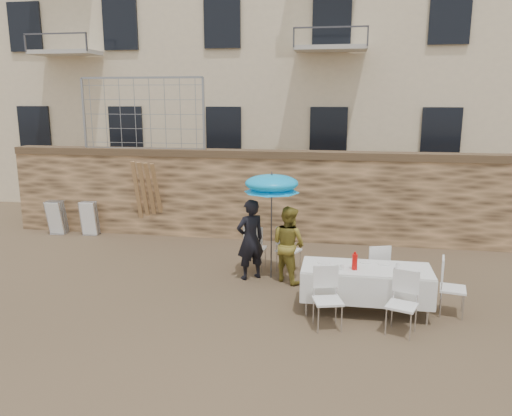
% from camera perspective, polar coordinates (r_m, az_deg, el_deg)
% --- Properties ---
extents(ground, '(80.00, 80.00, 0.00)m').
position_cam_1_polar(ground, '(8.22, -5.49, -12.78)').
color(ground, brown).
rests_on(ground, ground).
extents(stone_wall, '(13.00, 0.50, 2.20)m').
position_cam_1_polar(stone_wall, '(12.56, 0.37, 1.43)').
color(stone_wall, olive).
rests_on(stone_wall, ground).
extents(chain_link_fence, '(3.20, 0.06, 1.80)m').
position_cam_1_polar(chain_link_fence, '(13.16, -12.84, 10.40)').
color(chain_link_fence, gray).
rests_on(chain_link_fence, stone_wall).
extents(man_suit, '(0.69, 0.66, 1.60)m').
position_cam_1_polar(man_suit, '(9.75, -0.66, -3.62)').
color(man_suit, black).
rests_on(man_suit, ground).
extents(woman_dress, '(0.92, 0.88, 1.49)m').
position_cam_1_polar(woman_dress, '(9.66, 3.74, -4.13)').
color(woman_dress, gold).
rests_on(woman_dress, ground).
extents(umbrella, '(1.07, 1.07, 1.96)m').
position_cam_1_polar(umbrella, '(9.55, 1.80, 2.45)').
color(umbrella, '#3F3F44').
rests_on(umbrella, ground).
extents(couple_chair_left, '(0.51, 0.51, 0.96)m').
position_cam_1_polar(couple_chair_left, '(10.36, -0.10, -4.49)').
color(couple_chair_left, white).
rests_on(couple_chair_left, ground).
extents(couple_chair_right, '(0.63, 0.63, 0.96)m').
position_cam_1_polar(couple_chair_right, '(10.26, 3.76, -4.68)').
color(couple_chair_right, white).
rests_on(couple_chair_right, ground).
extents(banquet_table, '(2.10, 0.85, 0.78)m').
position_cam_1_polar(banquet_table, '(8.47, 12.50, -6.90)').
color(banquet_table, white).
rests_on(banquet_table, ground).
extents(soda_bottle, '(0.09, 0.09, 0.26)m').
position_cam_1_polar(soda_bottle, '(8.27, 11.21, -6.06)').
color(soda_bottle, red).
rests_on(soda_bottle, banquet_table).
extents(table_chair_front_left, '(0.59, 0.59, 0.96)m').
position_cam_1_polar(table_chair_front_left, '(7.85, 8.21, -10.28)').
color(table_chair_front_left, white).
rests_on(table_chair_front_left, ground).
extents(table_chair_front_right, '(0.62, 0.62, 0.96)m').
position_cam_1_polar(table_chair_front_right, '(7.91, 16.33, -10.49)').
color(table_chair_front_right, white).
rests_on(table_chair_front_right, ground).
extents(table_chair_back, '(0.61, 0.61, 0.96)m').
position_cam_1_polar(table_chair_back, '(9.32, 13.45, -6.78)').
color(table_chair_back, white).
rests_on(table_chair_back, ground).
extents(table_chair_side, '(0.56, 0.56, 0.96)m').
position_cam_1_polar(table_chair_side, '(8.84, 21.59, -8.41)').
color(table_chair_side, white).
rests_on(table_chair_side, ground).
extents(chair_stack_left, '(0.46, 0.40, 0.92)m').
position_cam_1_polar(chair_stack_left, '(14.13, -21.55, -0.86)').
color(chair_stack_left, white).
rests_on(chair_stack_left, ground).
extents(chair_stack_right, '(0.46, 0.32, 0.92)m').
position_cam_1_polar(chair_stack_right, '(13.69, -18.33, -1.03)').
color(chair_stack_right, white).
rests_on(chair_stack_right, ground).
extents(wood_planks, '(0.70, 0.20, 2.00)m').
position_cam_1_polar(wood_planks, '(12.97, -12.08, 1.05)').
color(wood_planks, '#A37749').
rests_on(wood_planks, ground).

